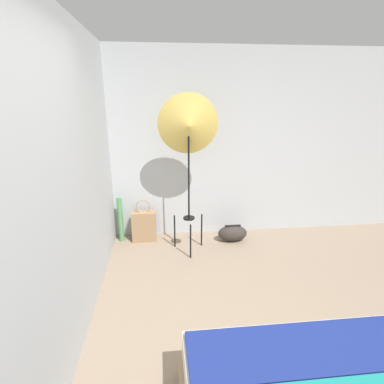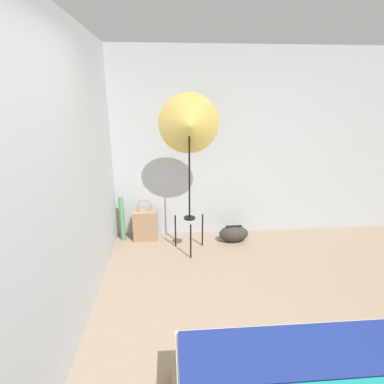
{
  "view_description": "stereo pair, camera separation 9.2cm",
  "coord_description": "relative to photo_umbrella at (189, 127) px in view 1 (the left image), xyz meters",
  "views": [
    {
      "loc": [
        -0.74,
        -1.52,
        1.98
      ],
      "look_at": [
        -0.39,
        1.77,
        0.9
      ],
      "focal_mm": 28.0,
      "sensor_mm": 36.0,
      "label": 1
    },
    {
      "loc": [
        -0.65,
        -1.53,
        1.98
      ],
      "look_at": [
        -0.39,
        1.77,
        0.9
      ],
      "focal_mm": 28.0,
      "sensor_mm": 36.0,
      "label": 2
    }
  ],
  "objects": [
    {
      "name": "tote_bag",
      "position": [
        -0.61,
        0.35,
        -1.4
      ],
      "size": [
        0.33,
        0.17,
        0.6
      ],
      "color": "#9E7A56",
      "rests_on": "ground_plane"
    },
    {
      "name": "wall_side_left",
      "position": [
        -1.05,
        -1.05,
        -0.32
      ],
      "size": [
        0.05,
        8.0,
        2.6
      ],
      "color": "#B7BCC1",
      "rests_on": "ground_plane"
    },
    {
      "name": "photo_umbrella",
      "position": [
        0.0,
        0.0,
        0.0
      ],
      "size": [
        0.73,
        0.34,
        2.02
      ],
      "color": "black",
      "rests_on": "ground_plane"
    },
    {
      "name": "paper_roll",
      "position": [
        -0.93,
        0.37,
        -1.3
      ],
      "size": [
        0.07,
        0.07,
        0.65
      ],
      "color": "#56995B",
      "rests_on": "ground_plane"
    },
    {
      "name": "duffel_bag",
      "position": [
        0.64,
        0.2,
        -1.51
      ],
      "size": [
        0.41,
        0.23,
        0.24
      ],
      "color": "#332D28",
      "rests_on": "ground_plane"
    },
    {
      "name": "wall_back",
      "position": [
        0.4,
        0.56,
        -0.32
      ],
      "size": [
        8.0,
        0.05,
        2.6
      ],
      "color": "#B7BCC1",
      "rests_on": "ground_plane"
    }
  ]
}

